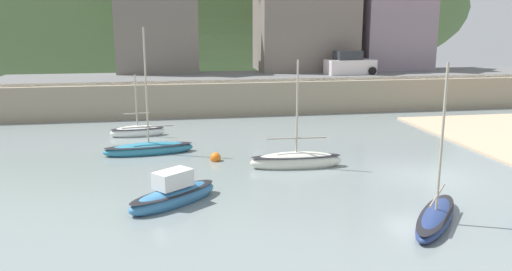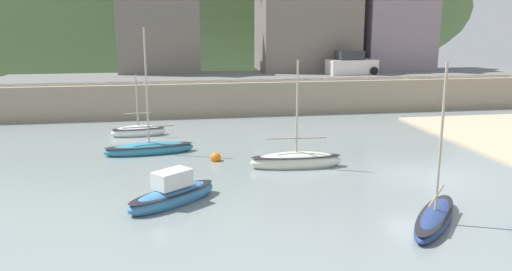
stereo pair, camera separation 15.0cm
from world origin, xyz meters
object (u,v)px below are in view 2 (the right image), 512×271
object	(u,v)px
sailboat_nearest_shore	(138,131)
parked_car_near_slipway	(351,64)
waterfront_building_left	(157,0)
dinghy_open_wooden	(435,217)
sailboat_blue_trim	(173,194)
waterfront_building_centre	(307,12)
waterfront_building_right	(394,12)
mooring_buoy	(216,158)
sailboat_tall_mast	(296,161)
sailboat_far_left	(149,148)

from	to	relation	value
sailboat_nearest_shore	parked_car_near_slipway	size ratio (longest dim) A/B	0.90
waterfront_building_left	dinghy_open_wooden	world-z (taller)	waterfront_building_left
waterfront_building_left	dinghy_open_wooden	size ratio (longest dim) A/B	2.13
sailboat_blue_trim	waterfront_building_centre	bearing A→B (deg)	26.65
waterfront_building_right	mooring_buoy	world-z (taller)	waterfront_building_right
dinghy_open_wooden	sailboat_tall_mast	bearing A→B (deg)	60.77
sailboat_tall_mast	mooring_buoy	xyz separation A→B (m)	(-3.62, 1.79, -0.16)
sailboat_blue_trim	sailboat_tall_mast	size ratio (longest dim) A/B	0.73
sailboat_far_left	waterfront_building_centre	bearing A→B (deg)	47.23
waterfront_building_right	waterfront_building_centre	bearing A→B (deg)	180.00
waterfront_building_right	sailboat_tall_mast	xyz separation A→B (m)	(-14.77, -22.90, -7.21)
mooring_buoy	parked_car_near_slipway	bearing A→B (deg)	52.29
sailboat_far_left	sailboat_tall_mast	bearing A→B (deg)	-36.51
parked_car_near_slipway	mooring_buoy	size ratio (longest dim) A/B	8.05
waterfront_building_centre	parked_car_near_slipway	size ratio (longest dim) A/B	2.40
sailboat_tall_mast	sailboat_nearest_shore	world-z (taller)	sailboat_tall_mast
waterfront_building_centre	parked_car_near_slipway	bearing A→B (deg)	-59.31
dinghy_open_wooden	parked_car_near_slipway	xyz separation A→B (m)	(6.26, 25.83, 2.97)
sailboat_blue_trim	mooring_buoy	bearing A→B (deg)	31.12
waterfront_building_right	mooring_buoy	bearing A→B (deg)	-131.05
waterfront_building_right	sailboat_blue_trim	size ratio (longest dim) A/B	2.65
waterfront_building_centre	dinghy_open_wooden	xyz separation A→B (m)	(-3.59, -30.33, -7.32)
sailboat_far_left	sailboat_nearest_shore	xyz separation A→B (m)	(-0.79, 4.44, -0.00)
dinghy_open_wooden	sailboat_far_left	bearing A→B (deg)	80.27
sailboat_tall_mast	sailboat_nearest_shore	size ratio (longest dim) A/B	1.36
sailboat_far_left	sailboat_nearest_shore	size ratio (longest dim) A/B	1.72
waterfront_building_left	waterfront_building_centre	distance (m)	13.09
waterfront_building_left	waterfront_building_right	distance (m)	21.29
sailboat_nearest_shore	waterfront_building_right	bearing A→B (deg)	28.19
waterfront_building_right	sailboat_nearest_shore	distance (m)	27.78
dinghy_open_wooden	sailboat_blue_trim	xyz separation A→B (m)	(-8.71, 3.42, 0.13)
waterfront_building_right	sailboat_tall_mast	world-z (taller)	waterfront_building_right
sailboat_tall_mast	parked_car_near_slipway	bearing A→B (deg)	65.88
waterfront_building_left	sailboat_nearest_shore	world-z (taller)	waterfront_building_left
sailboat_blue_trim	parked_car_near_slipway	xyz separation A→B (m)	(14.97, 22.42, 2.84)
waterfront_building_left	waterfront_building_centre	size ratio (longest dim) A/B	1.16
waterfront_building_centre	waterfront_building_right	xyz separation A→B (m)	(8.21, 0.00, -0.03)
sailboat_far_left	sailboat_nearest_shore	distance (m)	4.51
sailboat_far_left	dinghy_open_wooden	xyz separation A→B (m)	(9.84, -11.21, -0.04)
sailboat_far_left	mooring_buoy	xyz separation A→B (m)	(3.26, -2.00, -0.11)
sailboat_far_left	sailboat_blue_trim	distance (m)	7.88
waterfront_building_left	parked_car_near_slipway	world-z (taller)	waterfront_building_left
waterfront_building_left	mooring_buoy	size ratio (longest dim) A/B	22.52
waterfront_building_left	parked_car_near_slipway	bearing A→B (deg)	-15.97
waterfront_building_centre	dinghy_open_wooden	distance (m)	31.41
parked_car_near_slipway	mooring_buoy	bearing A→B (deg)	-133.31
sailboat_far_left	mooring_buoy	size ratio (longest dim) A/B	12.49
waterfront_building_right	sailboat_nearest_shore	size ratio (longest dim) A/B	2.63
sailboat_nearest_shore	parked_car_near_slipway	world-z (taller)	parked_car_near_slipway
dinghy_open_wooden	waterfront_building_right	bearing A→B (deg)	17.73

